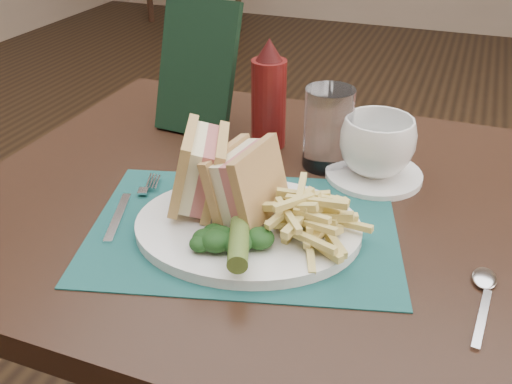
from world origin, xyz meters
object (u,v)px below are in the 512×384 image
Objects in this scene: placemat at (244,228)px; table_main at (269,369)px; plate at (248,227)px; ketchup_bottle at (269,94)px; sandwich_half_a at (184,168)px; sandwich_half_b at (232,178)px; drinking_glass at (328,129)px; coffee_cup at (377,146)px; check_presenter at (197,68)px; saucer at (373,175)px.

table_main is at bearing 88.30° from placemat.
ketchup_bottle is at bearing 90.43° from plate.
sandwich_half_a reaches higher than plate.
sandwich_half_b reaches higher than plate.
sandwich_half_a is (-0.10, 0.01, 0.06)m from plate.
placemat is 3.90× the size of sandwich_half_b.
placemat is (-0.00, -0.10, 0.38)m from table_main.
drinking_glass is at bearing 65.71° from table_main.
ketchup_bottle is (-0.06, 0.16, 0.47)m from table_main.
coffee_cup reaches higher than table_main.
ketchup_bottle is (-0.07, 0.26, 0.08)m from plate.
ketchup_bottle is 0.14m from check_presenter.
saucer is at bearing 0.00° from coffee_cup.
plate is 0.12m from sandwich_half_a.
check_presenter is (-0.25, 0.06, 0.05)m from drinking_glass.
plate is 0.24m from drinking_glass.
drinking_glass reaches higher than plate.
sandwich_half_b is at bearing -81.13° from ketchup_bottle.
table_main is at bearing 85.14° from sandwich_half_b.
plate is 2.00× the size of saucer.
sandwich_half_b is 0.25m from coffee_cup.
sandwich_half_a is at bearing 158.94° from plate.
table_main is 8.60× the size of sandwich_half_b.
ketchup_bottle is at bearing 62.24° from sandwich_half_a.
saucer is 0.36m from check_presenter.
saucer is at bearing 45.31° from plate.
ketchup_bottle is (-0.06, 0.26, 0.09)m from placemat.
saucer is 0.64× the size of check_presenter.
ketchup_bottle is at bearing 107.75° from sandwich_half_b.
sandwich_half_a is at bearing -124.13° from drinking_glass.
placemat is 1.36× the size of plate.
ketchup_bottle reaches higher than coffee_cup.
placemat is 1.74× the size of check_presenter.
drinking_glass is at bearing 79.10° from sandwich_half_b.
table_main is 7.89× the size of coffee_cup.
plate is at bearing -75.82° from ketchup_bottle.
sandwich_half_b is at bearing -128.42° from coffee_cup.
sandwich_half_a reaches higher than sandwich_half_b.
ketchup_bottle reaches higher than plate.
sandwich_half_a is at bearing -96.88° from ketchup_bottle.
saucer is at bearing 60.46° from sandwich_half_b.
coffee_cup is at bearing 45.31° from plate.
sandwich_half_b is 0.22m from drinking_glass.
sandwich_half_a reaches higher than table_main.
drinking_glass is at bearing 34.99° from sandwich_half_a.
check_presenter reaches higher than sandwich_half_a.
sandwich_half_a is 0.30m from check_presenter.
placemat is at bearing -24.35° from sandwich_half_a.
check_presenter is at bearing 171.24° from ketchup_bottle.
sandwich_half_a is 0.26m from drinking_glass.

